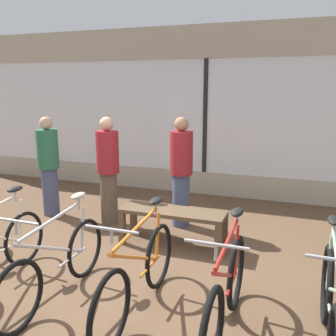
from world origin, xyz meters
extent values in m
plane|color=brown|center=(0.00, 0.00, 0.00)|extent=(24.00, 24.00, 0.00)
cube|color=#B2A893|center=(0.00, 3.61, 0.23)|extent=(12.00, 0.08, 0.45)
cube|color=white|center=(0.00, 3.61, 1.52)|extent=(12.00, 0.04, 2.15)
cube|color=#B2A893|center=(0.00, 3.61, 2.90)|extent=(12.00, 0.08, 0.60)
cube|color=black|center=(0.00, 3.58, 1.52)|extent=(0.08, 0.02, 2.15)
torus|color=black|center=(-1.24, -0.05, 0.32)|extent=(0.04, 0.64, 0.64)
cylinder|color=beige|center=(-1.24, -0.09, 0.56)|extent=(0.03, 0.11, 0.49)
cylinder|color=beige|center=(-1.24, -0.27, 0.32)|extent=(0.03, 0.44, 0.03)
cylinder|color=#B2B2B7|center=(-1.24, -0.13, 0.87)|extent=(0.02, 0.02, 0.14)
ellipsoid|color=black|center=(-1.24, -0.13, 0.95)|extent=(0.11, 0.22, 0.06)
torus|color=black|center=(-0.41, -0.05, 0.33)|extent=(0.05, 0.66, 0.66)
torus|color=black|center=(-0.41, -1.11, 0.33)|extent=(0.05, 0.66, 0.66)
cylinder|color=#BCBCC1|center=(-0.41, -0.62, 0.57)|extent=(0.03, 1.00, 0.51)
cylinder|color=#BCBCC1|center=(-0.41, -0.09, 0.57)|extent=(0.03, 0.11, 0.49)
cylinder|color=#BCBCC1|center=(-0.41, -0.59, 0.84)|extent=(0.03, 0.93, 0.10)
cylinder|color=#BCBCC1|center=(-0.41, -0.29, 0.33)|extent=(0.03, 0.48, 0.03)
cylinder|color=#B2B2B7|center=(-0.41, -0.13, 0.88)|extent=(0.02, 0.02, 0.14)
ellipsoid|color=#B2A893|center=(-0.41, -0.13, 0.96)|extent=(0.11, 0.22, 0.06)
cylinder|color=#B2B2B7|center=(-0.41, -1.05, 0.94)|extent=(0.02, 0.02, 0.12)
cylinder|color=#ADADB2|center=(-0.41, -1.05, 1.00)|extent=(0.46, 0.02, 0.02)
torus|color=black|center=(0.45, 0.03, 0.34)|extent=(0.05, 0.68, 0.68)
torus|color=black|center=(0.45, -1.03, 0.34)|extent=(0.05, 0.68, 0.68)
cylinder|color=orange|center=(0.45, -0.54, 0.58)|extent=(0.03, 0.99, 0.51)
cylinder|color=orange|center=(0.45, -0.01, 0.58)|extent=(0.03, 0.11, 0.49)
cylinder|color=orange|center=(0.45, -0.51, 0.86)|extent=(0.03, 0.92, 0.10)
cylinder|color=orange|center=(0.45, -0.21, 0.34)|extent=(0.03, 0.48, 0.03)
cylinder|color=#B2B2B7|center=(0.45, -0.05, 0.89)|extent=(0.02, 0.02, 0.14)
ellipsoid|color=black|center=(0.45, -0.05, 0.97)|extent=(0.11, 0.22, 0.06)
cylinder|color=#B2B2B7|center=(0.45, -0.97, 0.95)|extent=(0.02, 0.02, 0.12)
cylinder|color=#ADADB2|center=(0.45, -0.97, 1.01)|extent=(0.46, 0.02, 0.02)
torus|color=black|center=(1.28, -0.07, 0.35)|extent=(0.05, 0.71, 0.71)
torus|color=black|center=(1.28, -1.06, 0.35)|extent=(0.05, 0.71, 0.71)
cylinder|color=red|center=(1.28, -0.61, 0.59)|extent=(0.03, 0.92, 0.51)
cylinder|color=red|center=(1.28, -0.11, 0.59)|extent=(0.03, 0.11, 0.49)
cylinder|color=red|center=(1.28, -0.58, 0.87)|extent=(0.03, 0.85, 0.10)
cylinder|color=red|center=(1.28, -0.29, 0.35)|extent=(0.03, 0.44, 0.03)
cylinder|color=#B2B2B7|center=(1.28, -0.15, 0.90)|extent=(0.02, 0.02, 0.14)
ellipsoid|color=black|center=(1.28, -0.15, 0.98)|extent=(0.11, 0.22, 0.06)
cylinder|color=#B2B2B7|center=(1.28, -1.00, 0.96)|extent=(0.02, 0.02, 0.12)
cylinder|color=#ADADB2|center=(1.28, -1.00, 1.02)|extent=(0.46, 0.02, 0.02)
torus|color=black|center=(2.08, -0.01, 0.36)|extent=(0.06, 0.71, 0.71)
cylinder|color=gray|center=(2.08, -0.56, 0.60)|extent=(0.03, 0.96, 0.51)
cylinder|color=gray|center=(2.08, -0.05, 0.60)|extent=(0.03, 0.11, 0.49)
cylinder|color=gray|center=(2.08, -0.24, 0.36)|extent=(0.03, 0.46, 0.03)
cylinder|color=#B2B2B7|center=(2.08, -0.09, 0.91)|extent=(0.02, 0.02, 0.14)
ellipsoid|color=black|center=(2.08, -0.09, 0.99)|extent=(0.11, 0.22, 0.06)
cube|color=brown|center=(0.24, 1.06, 0.47)|extent=(1.40, 0.44, 0.05)
cube|color=brown|center=(-0.42, 0.88, 0.22)|extent=(0.08, 0.08, 0.45)
cube|color=brown|center=(0.90, 0.88, 0.22)|extent=(0.08, 0.08, 0.45)
cube|color=brown|center=(-0.42, 1.24, 0.22)|extent=(0.08, 0.08, 0.45)
cube|color=brown|center=(0.90, 1.24, 0.22)|extent=(0.08, 0.08, 0.45)
cylinder|color=#424C6B|center=(0.11, 1.79, 0.40)|extent=(0.35, 0.35, 0.81)
cylinder|color=maroon|center=(0.11, 1.79, 1.13)|extent=(0.46, 0.46, 0.64)
sphere|color=#9E7051|center=(0.11, 1.79, 1.56)|extent=(0.21, 0.21, 0.21)
cylinder|color=#424C6B|center=(-2.07, 1.54, 0.40)|extent=(0.36, 0.36, 0.79)
cylinder|color=#286647|center=(-2.07, 1.54, 1.10)|extent=(0.47, 0.47, 0.63)
sphere|color=tan|center=(-2.07, 1.54, 1.52)|extent=(0.20, 0.20, 0.20)
cylinder|color=brown|center=(-0.97, 1.52, 0.40)|extent=(0.37, 0.37, 0.81)
cylinder|color=maroon|center=(-0.97, 1.52, 1.12)|extent=(0.48, 0.48, 0.64)
sphere|color=tan|center=(-0.97, 1.52, 1.55)|extent=(0.21, 0.21, 0.21)
camera|label=1|loc=(1.79, -3.37, 2.09)|focal=40.00mm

